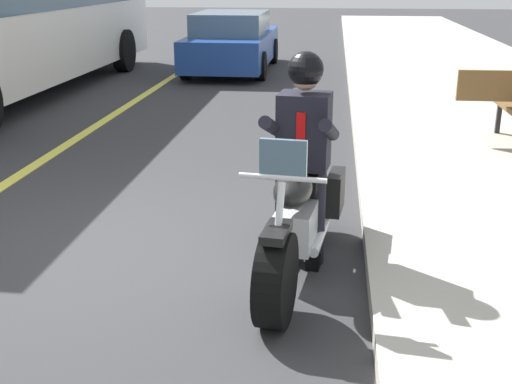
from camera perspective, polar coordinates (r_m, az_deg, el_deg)
name	(u,v)px	position (r m, az deg, el deg)	size (l,w,h in m)	color
ground_plane	(126,260)	(5.60, -11.36, -5.91)	(80.00, 80.00, 0.00)	#333335
motorcycle_main	(298,219)	(5.14, 3.74, -2.40)	(2.22, 0.76, 1.26)	black
rider_main	(304,142)	(5.14, 4.21, 4.43)	(0.67, 0.60, 1.74)	black
car_silver	(232,42)	(16.09, -2.10, 13.05)	(4.60, 1.92, 1.40)	navy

